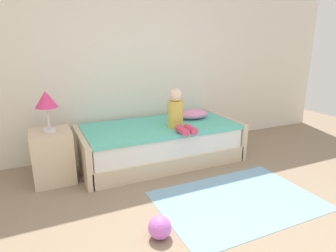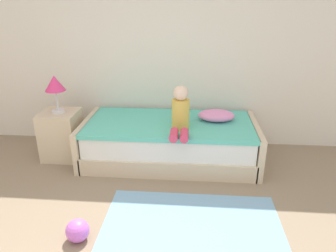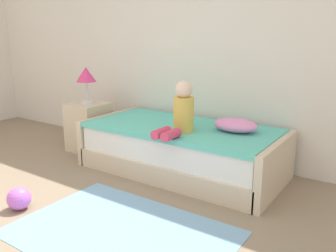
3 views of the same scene
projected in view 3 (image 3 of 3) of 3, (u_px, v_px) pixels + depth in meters
The scene contains 8 objects.
wall_rear at pixel (190, 32), 4.05m from camera, with size 7.20×0.10×2.90m, color silver.
bed at pixel (181, 149), 3.72m from camera, with size 2.11×1.00×0.50m.
nightstand at pixel (89, 127), 4.41m from camera, with size 0.44×0.44×0.60m, color beige.
table_lamp at pixel (86, 76), 4.26m from camera, with size 0.24×0.24×0.45m.
child_figure at pixel (181, 112), 3.35m from camera, with size 0.20×0.51×0.50m.
pillow at pixel (235, 125), 3.42m from camera, with size 0.44×0.30×0.13m, color #EA8CC6.
toy_ball at pixel (19, 198), 2.91m from camera, with size 0.20×0.20×0.20m, color #CC66D8.
area_rug at pixel (121, 232), 2.58m from camera, with size 1.60×1.10×0.01m, color #7AA8CC.
Camera 3 is at (2.14, -1.01, 1.40)m, focal length 37.47 mm.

